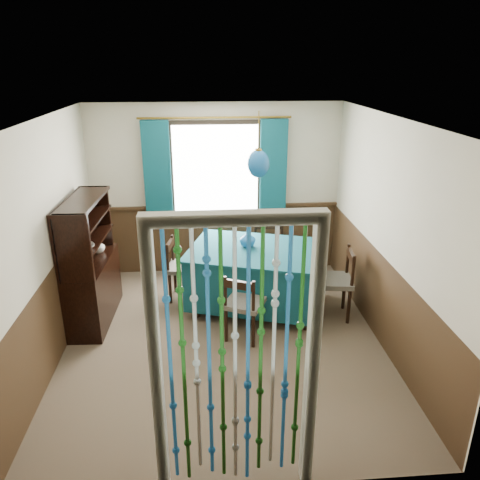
{
  "coord_description": "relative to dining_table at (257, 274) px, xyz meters",
  "views": [
    {
      "loc": [
        -0.18,
        -4.62,
        3.04
      ],
      "look_at": [
        0.23,
        0.54,
        1.04
      ],
      "focal_mm": 35.0,
      "sensor_mm": 36.0,
      "label": 1
    }
  ],
  "objects": [
    {
      "name": "floor",
      "position": [
        -0.47,
        -0.77,
        -0.47
      ],
      "size": [
        4.0,
        4.0,
        0.0
      ],
      "primitive_type": "plane",
      "color": "brown",
      "rests_on": "ground"
    },
    {
      "name": "ceiling",
      "position": [
        -0.47,
        -0.77,
        2.03
      ],
      "size": [
        4.0,
        4.0,
        0.0
      ],
      "primitive_type": "plane",
      "rotation": [
        3.14,
        0.0,
        0.0
      ],
      "color": "silver",
      "rests_on": "ground"
    },
    {
      "name": "wall_back",
      "position": [
        -0.47,
        1.23,
        0.78
      ],
      "size": [
        3.6,
        0.0,
        3.6
      ],
      "primitive_type": "plane",
      "rotation": [
        1.57,
        0.0,
        0.0
      ],
      "color": "beige",
      "rests_on": "ground"
    },
    {
      "name": "wall_front",
      "position": [
        -0.47,
        -2.77,
        0.78
      ],
      "size": [
        3.6,
        0.0,
        3.6
      ],
      "primitive_type": "plane",
      "rotation": [
        -1.57,
        0.0,
        0.0
      ],
      "color": "beige",
      "rests_on": "ground"
    },
    {
      "name": "wall_left",
      "position": [
        -2.27,
        -0.77,
        0.78
      ],
      "size": [
        0.0,
        4.0,
        4.0
      ],
      "primitive_type": "plane",
      "rotation": [
        1.57,
        0.0,
        1.57
      ],
      "color": "beige",
      "rests_on": "ground"
    },
    {
      "name": "wall_right",
      "position": [
        1.33,
        -0.77,
        0.78
      ],
      "size": [
        0.0,
        4.0,
        4.0
      ],
      "primitive_type": "plane",
      "rotation": [
        1.57,
        0.0,
        -1.57
      ],
      "color": "beige",
      "rests_on": "ground"
    },
    {
      "name": "wainscot_back",
      "position": [
        -0.47,
        1.21,
        0.03
      ],
      "size": [
        3.6,
        0.0,
        3.6
      ],
      "primitive_type": "plane",
      "rotation": [
        1.57,
        0.0,
        0.0
      ],
      "color": "#3C2817",
      "rests_on": "ground"
    },
    {
      "name": "wainscot_front",
      "position": [
        -0.47,
        -2.76,
        0.03
      ],
      "size": [
        3.6,
        0.0,
        3.6
      ],
      "primitive_type": "plane",
      "rotation": [
        -1.57,
        0.0,
        0.0
      ],
      "color": "#3C2817",
      "rests_on": "ground"
    },
    {
      "name": "wainscot_left",
      "position": [
        -2.25,
        -0.77,
        0.03
      ],
      "size": [
        0.0,
        4.0,
        4.0
      ],
      "primitive_type": "plane",
      "rotation": [
        1.57,
        0.0,
        1.57
      ],
      "color": "#3C2817",
      "rests_on": "ground"
    },
    {
      "name": "wainscot_right",
      "position": [
        1.32,
        -0.77,
        0.03
      ],
      "size": [
        0.0,
        4.0,
        4.0
      ],
      "primitive_type": "plane",
      "rotation": [
        1.57,
        0.0,
        -1.57
      ],
      "color": "#3C2817",
      "rests_on": "ground"
    },
    {
      "name": "window",
      "position": [
        -0.47,
        1.18,
        1.08
      ],
      "size": [
        1.32,
        0.12,
        1.42
      ],
      "primitive_type": "cube",
      "color": "black",
      "rests_on": "wall_back"
    },
    {
      "name": "doorway",
      "position": [
        -0.47,
        -2.71,
        0.58
      ],
      "size": [
        1.16,
        0.12,
        2.18
      ],
      "primitive_type": null,
      "color": "silver",
      "rests_on": "ground"
    },
    {
      "name": "dining_table",
      "position": [
        0.0,
        0.0,
        0.0
      ],
      "size": [
        1.95,
        1.61,
        0.81
      ],
      "rotation": [
        0.0,
        0.0,
        -0.3
      ],
      "color": "#0F444E",
      "rests_on": "floor"
    },
    {
      "name": "chair_near",
      "position": [
        -0.23,
        -0.73,
        -0.03
      ],
      "size": [
        0.54,
        0.53,
        0.83
      ],
      "rotation": [
        0.0,
        0.0,
        -0.44
      ],
      "color": "black",
      "rests_on": "floor"
    },
    {
      "name": "chair_far",
      "position": [
        0.25,
        0.63,
        0.03
      ],
      "size": [
        0.48,
        0.46,
        0.93
      ],
      "rotation": [
        0.0,
        0.0,
        3.09
      ],
      "color": "black",
      "rests_on": "floor"
    },
    {
      "name": "chair_left",
      "position": [
        -0.97,
        0.33,
        -0.02
      ],
      "size": [
        0.45,
        0.47,
        0.84
      ],
      "rotation": [
        0.0,
        0.0,
        -1.71
      ],
      "color": "black",
      "rests_on": "floor"
    },
    {
      "name": "chair_right",
      "position": [
        0.96,
        -0.3,
        0.01
      ],
      "size": [
        0.48,
        0.49,
        0.9
      ],
      "rotation": [
        0.0,
        0.0,
        1.45
      ],
      "color": "black",
      "rests_on": "floor"
    },
    {
      "name": "sideboard",
      "position": [
        -2.04,
        -0.14,
        0.08
      ],
      "size": [
        0.46,
        1.2,
        1.55
      ],
      "rotation": [
        0.0,
        0.0,
        -0.04
      ],
      "color": "black",
      "rests_on": "floor"
    },
    {
      "name": "pendant_lamp",
      "position": [
        0.0,
        0.0,
        1.43
      ],
      "size": [
        0.26,
        0.26,
        0.77
      ],
      "color": "olive",
      "rests_on": "ceiling"
    },
    {
      "name": "vase_table",
      "position": [
        -0.11,
        0.11,
        0.44
      ],
      "size": [
        0.24,
        0.24,
        0.19
      ],
      "primitive_type": "imported",
      "rotation": [
        0.0,
        0.0,
        0.41
      ],
      "color": "#14508B",
      "rests_on": "dining_table"
    },
    {
      "name": "bowl_shelf",
      "position": [
        -1.98,
        -0.44,
        0.62
      ],
      "size": [
        0.28,
        0.28,
        0.05
      ],
      "primitive_type": "imported",
      "rotation": [
        0.0,
        0.0,
        0.36
      ],
      "color": "beige",
      "rests_on": "sideboard"
    },
    {
      "name": "vase_sideboard",
      "position": [
        -1.98,
        0.15,
        0.4
      ],
      "size": [
        0.21,
        0.21,
        0.18
      ],
      "primitive_type": "imported",
      "rotation": [
        0.0,
        0.0,
        -0.21
      ],
      "color": "beige",
      "rests_on": "sideboard"
    }
  ]
}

